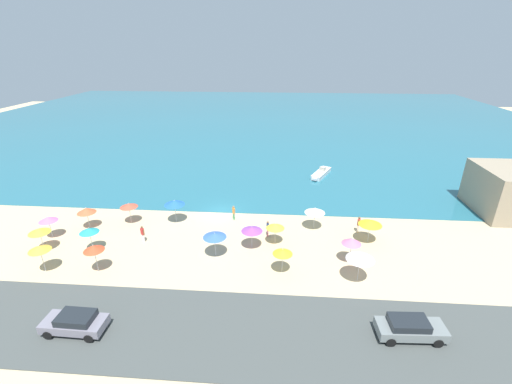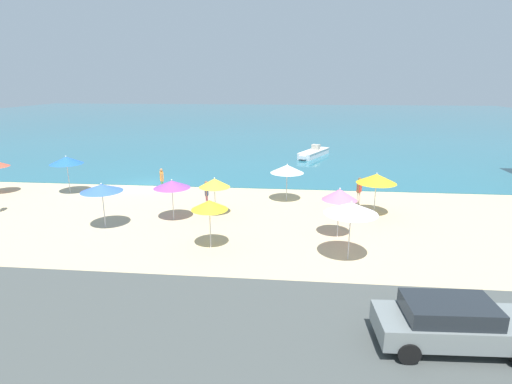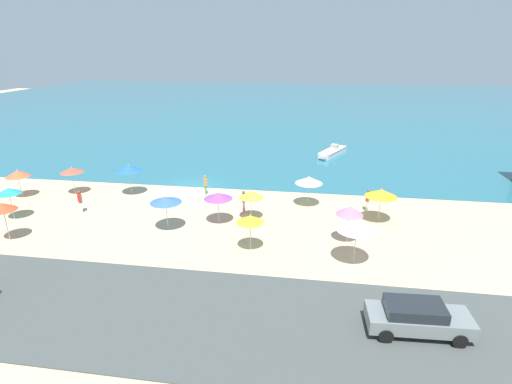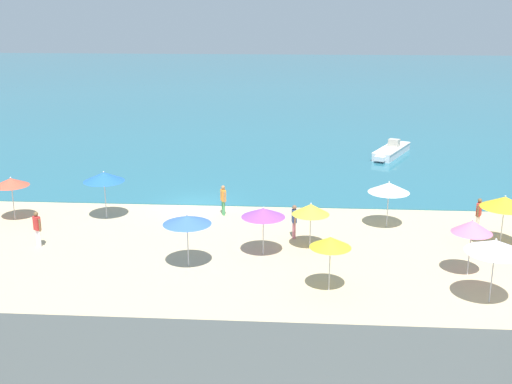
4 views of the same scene
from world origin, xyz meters
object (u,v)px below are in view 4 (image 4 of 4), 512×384
object	(u,v)px
beach_umbrella_0	(187,220)
bather_0	(294,220)
beach_umbrella_4	(311,209)
beach_umbrella_8	(263,213)
beach_umbrella_6	(505,202)
beach_umbrella_15	(11,182)
bather_1	(37,227)
beach_umbrella_5	(472,227)
bather_3	(479,213)
beach_umbrella_11	(495,246)
beach_umbrella_9	(389,187)
beach_umbrella_7	(330,242)
beach_umbrella_2	(104,177)
skiff_nearshore	(391,151)
bather_2	(223,198)

from	to	relation	value
beach_umbrella_0	bather_0	distance (m)	6.26
bather_0	beach_umbrella_4	bearing A→B (deg)	-58.54
beach_umbrella_8	bather_0	xyz separation A→B (m)	(1.43, 2.31, -1.11)
beach_umbrella_6	beach_umbrella_15	bearing A→B (deg)	175.27
bather_1	beach_umbrella_5	bearing A→B (deg)	-5.71
beach_umbrella_0	bather_3	world-z (taller)	beach_umbrella_0
beach_umbrella_0	beach_umbrella_15	distance (m)	12.01
beach_umbrella_11	bather_1	distance (m)	20.81
beach_umbrella_0	bather_1	xyz separation A→B (m)	(-7.68, 1.89, -1.20)
beach_umbrella_15	beach_umbrella_5	bearing A→B (deg)	-14.26
beach_umbrella_4	beach_umbrella_6	distance (m)	9.37
beach_umbrella_9	beach_umbrella_7	bearing A→B (deg)	-112.77
bather_0	beach_umbrella_15	bearing A→B (deg)	173.37
beach_umbrella_4	beach_umbrella_6	bearing A→B (deg)	5.89
beach_umbrella_5	beach_umbrella_11	distance (m)	2.65
beach_umbrella_2	beach_umbrella_11	bearing A→B (deg)	-26.45
beach_umbrella_7	bather_3	distance (m)	11.07
beach_umbrella_6	skiff_nearshore	xyz separation A→B (m)	(-2.81, 18.68, -1.81)
beach_umbrella_2	beach_umbrella_5	xyz separation A→B (m)	(17.97, -6.41, -0.13)
beach_umbrella_2	beach_umbrella_9	xyz separation A→B (m)	(15.23, -0.36, -0.19)
skiff_nearshore	beach_umbrella_5	bearing A→B (deg)	-89.15
beach_umbrella_8	bather_0	world-z (taller)	beach_umbrella_8
beach_umbrella_9	bather_3	world-z (taller)	beach_umbrella_9
beach_umbrella_2	bather_3	xyz separation A→B (m)	(19.82, -0.78, -1.35)
beach_umbrella_6	bather_0	bearing A→B (deg)	178.16
beach_umbrella_5	beach_umbrella_8	world-z (taller)	beach_umbrella_5
bather_0	skiff_nearshore	size ratio (longest dim) A/B	0.31
beach_umbrella_11	bather_2	distance (m)	15.58
bather_1	skiff_nearshore	size ratio (longest dim) A/B	0.32
bather_0	skiff_nearshore	world-z (taller)	bather_0
beach_umbrella_9	beach_umbrella_15	distance (m)	20.17
beach_umbrella_6	bather_2	world-z (taller)	beach_umbrella_6
beach_umbrella_7	bather_3	world-z (taller)	beach_umbrella_7
beach_umbrella_2	beach_umbrella_15	bearing A→B (deg)	-173.26
beach_umbrella_2	beach_umbrella_9	size ratio (longest dim) A/B	1.07
beach_umbrella_5	beach_umbrella_9	xyz separation A→B (m)	(-2.74, 6.05, -0.06)
beach_umbrella_0	bather_1	bearing A→B (deg)	166.21
beach_umbrella_4	beach_umbrella_11	xyz separation A→B (m)	(7.06, -5.40, 0.42)
bather_0	bather_2	distance (m)	5.21
beach_umbrella_0	skiff_nearshore	world-z (taller)	beach_umbrella_0
bather_2	skiff_nearshore	xyz separation A→B (m)	(11.27, 14.99, -0.56)
beach_umbrella_0	beach_umbrella_5	xyz separation A→B (m)	(12.34, -0.12, 0.03)
beach_umbrella_4	beach_umbrella_9	distance (m)	5.26
beach_umbrella_4	skiff_nearshore	size ratio (longest dim) A/B	0.41
beach_umbrella_8	beach_umbrella_15	bearing A→B (deg)	163.56
beach_umbrella_7	skiff_nearshore	xyz separation A→B (m)	(5.78, 24.39, -1.72)
beach_umbrella_7	bather_2	xyz separation A→B (m)	(-5.49, 9.40, -1.16)
beach_umbrella_15	beach_umbrella_6	bearing A→B (deg)	-4.73
beach_umbrella_0	bather_0	world-z (taller)	beach_umbrella_0
skiff_nearshore	bather_0	bearing A→B (deg)	-111.67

